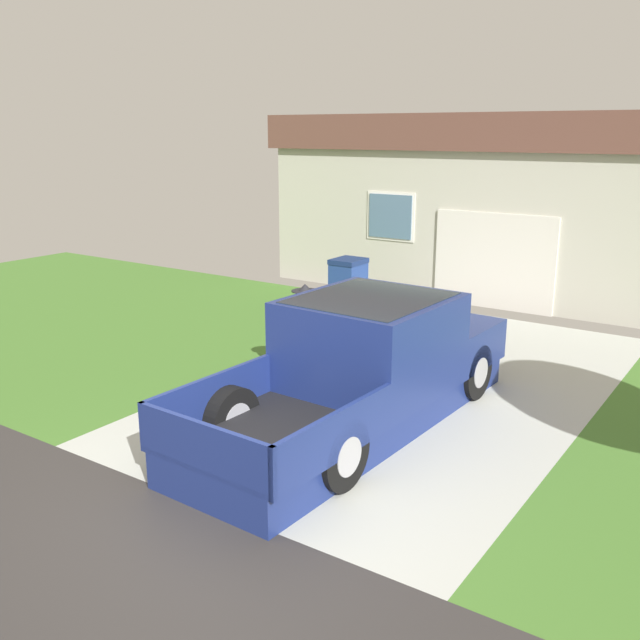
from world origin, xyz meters
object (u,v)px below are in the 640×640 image
(person_with_hat, at_px, (305,328))
(wheeled_trash_bin, at_px, (348,283))
(handbag, at_px, (304,386))
(house_with_garage, at_px, (527,199))
(pickup_truck, at_px, (370,365))

(person_with_hat, distance_m, wheeled_trash_bin, 4.77)
(handbag, distance_m, wheeled_trash_bin, 5.01)
(handbag, height_order, house_with_garage, house_with_garage)
(house_with_garage, distance_m, wheeled_trash_bin, 5.82)
(pickup_truck, bearing_deg, house_with_garage, 99.71)
(house_with_garage, bearing_deg, pickup_truck, -82.40)
(pickup_truck, height_order, wheeled_trash_bin, pickup_truck)
(wheeled_trash_bin, bearing_deg, house_with_garage, 69.42)
(person_with_hat, height_order, house_with_garage, house_with_garage)
(person_with_hat, relative_size, handbag, 3.96)
(handbag, bearing_deg, house_with_garage, 90.60)
(pickup_truck, xyz_separation_m, handbag, (-1.23, 0.21, -0.61))
(handbag, xyz_separation_m, wheeled_trash_bin, (-2.08, 4.53, 0.49))
(handbag, relative_size, wheeled_trash_bin, 0.36)
(pickup_truck, bearing_deg, person_with_hat, 165.25)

